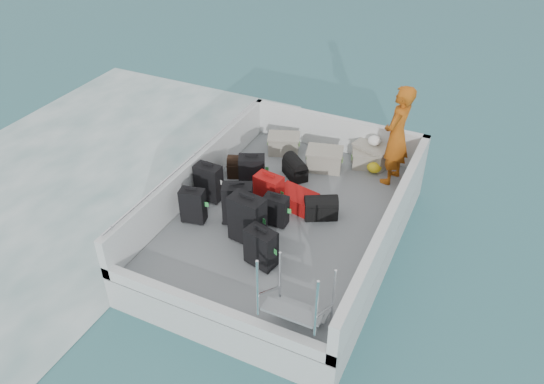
{
  "coord_description": "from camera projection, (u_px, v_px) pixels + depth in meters",
  "views": [
    {
      "loc": [
        2.82,
        -6.45,
        6.13
      ],
      "look_at": [
        -0.27,
        0.03,
        1.0
      ],
      "focal_mm": 35.0,
      "sensor_mm": 36.0,
      "label": 1
    }
  ],
  "objects": [
    {
      "name": "duffel_1",
      "position": [
        295.0,
        169.0,
        9.79
      ],
      "size": [
        0.59,
        0.57,
        0.32
      ],
      "primitive_type": null,
      "rotation": [
        0.0,
        0.0,
        -0.72
      ],
      "color": "black",
      "rests_on": "deck"
    },
    {
      "name": "crate_2",
      "position": [
        372.0,
        155.0,
        10.14
      ],
      "size": [
        0.75,
        0.62,
        0.39
      ],
      "primitive_type": "cube",
      "rotation": [
        0.0,
        0.0,
        -0.3
      ],
      "color": "gray",
      "rests_on": "deck"
    },
    {
      "name": "suitcase_7",
      "position": [
        276.0,
        211.0,
        8.58
      ],
      "size": [
        0.39,
        0.23,
        0.55
      ],
      "primitive_type": "cube",
      "rotation": [
        0.0,
        0.0,
        0.02
      ],
      "color": "black",
      "rests_on": "deck"
    },
    {
      "name": "suitcase_4",
      "position": [
        238.0,
        204.0,
        8.59
      ],
      "size": [
        0.56,
        0.46,
        0.71
      ],
      "primitive_type": "cube",
      "rotation": [
        0.0,
        0.0,
        0.41
      ],
      "color": "black",
      "rests_on": "deck"
    },
    {
      "name": "crate_0",
      "position": [
        284.0,
        145.0,
        10.49
      ],
      "size": [
        0.68,
        0.58,
        0.35
      ],
      "primitive_type": "cube",
      "rotation": [
        0.0,
        0.0,
        0.35
      ],
      "color": "gray",
      "rests_on": "deck"
    },
    {
      "name": "duffel_2",
      "position": [
        321.0,
        209.0,
        8.81
      ],
      "size": [
        0.62,
        0.52,
        0.32
      ],
      "primitive_type": null,
      "rotation": [
        0.0,
        0.0,
        0.5
      ],
      "color": "black",
      "rests_on": "deck"
    },
    {
      "name": "suitcase_1",
      "position": [
        209.0,
        183.0,
        9.12
      ],
      "size": [
        0.46,
        0.27,
        0.68
      ],
      "primitive_type": "cube",
      "rotation": [
        0.0,
        0.0,
        -0.02
      ],
      "color": "black",
      "rests_on": "deck"
    },
    {
      "name": "suitcase_2",
      "position": [
        252.0,
        173.0,
        9.39
      ],
      "size": [
        0.53,
        0.44,
        0.66
      ],
      "primitive_type": "cube",
      "rotation": [
        0.0,
        0.0,
        0.44
      ],
      "color": "black",
      "rests_on": "deck"
    },
    {
      "name": "deck",
      "position": [
        286.0,
        216.0,
        8.93
      ],
      "size": [
        3.3,
        4.7,
        0.02
      ],
      "primitive_type": "cube",
      "color": "gray",
      "rests_on": "ferry_hull"
    },
    {
      "name": "crate_3",
      "position": [
        366.0,
        160.0,
        10.08
      ],
      "size": [
        0.59,
        0.49,
        0.31
      ],
      "primitive_type": "cube",
      "rotation": [
        0.0,
        0.0,
        0.3
      ],
      "color": "gray",
      "rests_on": "deck"
    },
    {
      "name": "yellow_bag",
      "position": [
        374.0,
        167.0,
        9.95
      ],
      "size": [
        0.28,
        0.26,
        0.22
      ],
      "primitive_type": "ellipsoid",
      "color": "yellow",
      "rests_on": "deck"
    },
    {
      "name": "passenger",
      "position": [
        397.0,
        135.0,
        9.26
      ],
      "size": [
        0.56,
        0.76,
        1.86
      ],
      "primitive_type": "imported",
      "rotation": [
        0.0,
        0.0,
        -1.76
      ],
      "color": "orange",
      "rests_on": "deck"
    },
    {
      "name": "crate_1",
      "position": [
        324.0,
        160.0,
        10.0
      ],
      "size": [
        0.72,
        0.58,
        0.38
      ],
      "primitive_type": "cube",
      "rotation": [
        0.0,
        0.0,
        0.26
      ],
      "color": "gray",
      "rests_on": "deck"
    },
    {
      "name": "white_bag",
      "position": [
        374.0,
        142.0,
        9.98
      ],
      "size": [
        0.24,
        0.24,
        0.18
      ],
      "primitive_type": "ellipsoid",
      "color": "white",
      "rests_on": "crate_2"
    },
    {
      "name": "ferry_hull",
      "position": [
        285.0,
        230.0,
        9.12
      ],
      "size": [
        3.6,
        5.0,
        0.6
      ],
      "primitive_type": "cube",
      "color": "silver",
      "rests_on": "ground"
    },
    {
      "name": "suitcase_0",
      "position": [
        193.0,
        206.0,
        8.63
      ],
      "size": [
        0.43,
        0.3,
        0.62
      ],
      "primitive_type": "cube",
      "rotation": [
        0.0,
        0.0,
        0.21
      ],
      "color": "black",
      "rests_on": "deck"
    },
    {
      "name": "duffel_0",
      "position": [
        241.0,
        168.0,
        9.83
      ],
      "size": [
        0.55,
        0.45,
        0.32
      ],
      "primitive_type": null,
      "rotation": [
        0.0,
        0.0,
        0.36
      ],
      "color": "black",
      "rests_on": "deck"
    },
    {
      "name": "suitcase_8",
      "position": [
        296.0,
        199.0,
        9.07
      ],
      "size": [
        0.76,
        0.57,
        0.27
      ],
      "primitive_type": "cube",
      "rotation": [
        0.0,
        0.0,
        1.37
      ],
      "color": "#AC0D0E",
      "rests_on": "deck"
    },
    {
      "name": "deck_fittings",
      "position": [
        298.0,
        214.0,
        8.36
      ],
      "size": [
        3.6,
        5.0,
        0.9
      ],
      "color": "silver",
      "rests_on": "deck"
    },
    {
      "name": "suitcase_5",
      "position": [
        269.0,
        192.0,
        8.92
      ],
      "size": [
        0.5,
        0.34,
        0.64
      ],
      "primitive_type": "cube",
      "rotation": [
        0.0,
        0.0,
        -0.15
      ],
      "color": "#AC0D0E",
      "rests_on": "deck"
    },
    {
      "name": "suitcase_3",
      "position": [
        247.0,
        220.0,
        8.17
      ],
      "size": [
        0.58,
        0.38,
        0.82
      ],
      "primitive_type": "cube",
      "rotation": [
        0.0,
        0.0,
        -0.13
      ],
      "color": "black",
      "rests_on": "deck"
    },
    {
      "name": "suitcase_6",
      "position": [
        261.0,
        248.0,
        7.77
      ],
      "size": [
        0.51,
        0.37,
        0.64
      ],
      "primitive_type": "cube",
      "rotation": [
        0.0,
        0.0,
        -0.24
      ],
      "color": "black",
      "rests_on": "deck"
    },
    {
      "name": "wake_foam",
      "position": [
        74.0,
        177.0,
        10.97
      ],
      "size": [
        10.0,
        10.0,
        0.0
      ],
      "primitive_type": "plane",
      "color": "white",
      "rests_on": "ground"
    },
    {
      "name": "ground",
      "position": [
        285.0,
        243.0,
        9.29
      ],
      "size": [
        160.0,
        160.0,
        0.0
      ],
      "primitive_type": "plane",
      "color": "#184554",
      "rests_on": "ground"
    }
  ]
}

